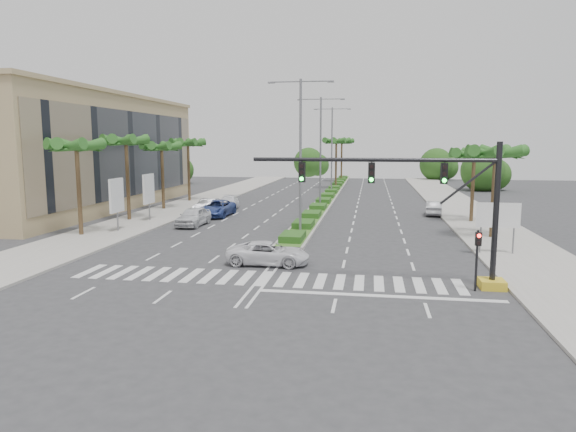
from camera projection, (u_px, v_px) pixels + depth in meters
name	position (u px, v px, depth m)	size (l,w,h in m)	color
ground	(264.00, 279.00, 27.18)	(160.00, 160.00, 0.00)	#333335
footpath_right	(484.00, 225.00, 44.31)	(6.00, 120.00, 0.15)	gray
footpath_left	(152.00, 217.00, 49.13)	(6.00, 120.00, 0.15)	gray
median	(331.00, 194.00, 71.15)	(2.20, 75.00, 0.20)	gray
median_grass	(331.00, 193.00, 71.13)	(1.80, 75.00, 0.04)	#385C1F
building	(79.00, 154.00, 55.87)	(12.00, 36.00, 12.00)	tan
signal_gantry	(448.00, 218.00, 25.23)	(12.60, 1.20, 7.20)	gold
pedestrian_signal	(477.00, 250.00, 24.55)	(0.28, 0.36, 3.00)	black
direction_sign	(498.00, 217.00, 32.51)	(2.70, 0.11, 3.40)	slate
billboard_near	(117.00, 196.00, 40.79)	(0.18, 2.10, 4.35)	slate
billboard_far	(149.00, 189.00, 46.65)	(0.18, 2.10, 4.35)	slate
palm_left_near	(77.00, 149.00, 38.63)	(4.57, 4.68, 7.55)	brown
palm_left_mid	(126.00, 144.00, 46.39)	(4.57, 4.68, 7.95)	brown
palm_left_far	(162.00, 149.00, 54.29)	(4.57, 4.68, 7.35)	brown
palm_left_end	(188.00, 145.00, 62.06)	(4.57, 4.68, 7.75)	brown
palm_right_near	(496.00, 156.00, 37.69)	(4.57, 4.68, 7.05)	brown
palm_right_far	(474.00, 157.00, 45.55)	(4.57, 4.68, 6.75)	brown
palm_median_a	(336.00, 143.00, 79.92)	(4.57, 4.68, 8.05)	brown
palm_median_b	(342.00, 143.00, 94.58)	(4.57, 4.68, 8.05)	brown
streetlight_near	(300.00, 147.00, 39.91)	(5.10, 0.25, 12.00)	slate
streetlight_mid	(321.00, 146.00, 55.54)	(5.10, 0.25, 12.00)	slate
streetlight_far	(332.00, 145.00, 71.18)	(5.10, 0.25, 12.00)	slate
car_parked_a	(193.00, 216.00, 44.45)	(1.94, 4.82, 1.64)	silver
car_parked_b	(208.00, 206.00, 52.83)	(1.53, 4.40, 1.45)	#A4A3A7
car_parked_c	(217.00, 208.00, 50.24)	(2.63, 5.70, 1.58)	navy
car_parked_d	(228.00, 203.00, 55.30)	(2.00, 4.93, 1.43)	white
car_crossing	(269.00, 253.00, 30.30)	(2.24, 4.86, 1.35)	white
car_right	(434.00, 208.00, 51.20)	(1.49, 4.28, 1.41)	#ACABB0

